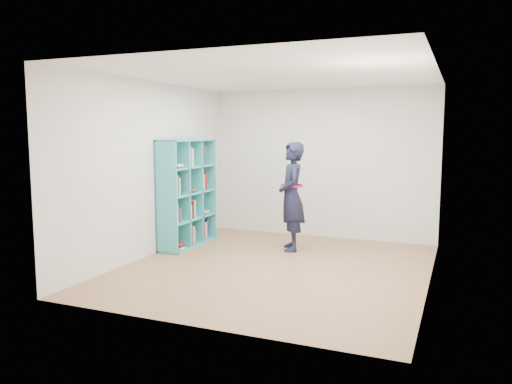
% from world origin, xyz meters
% --- Properties ---
extents(floor, '(4.50, 4.50, 0.00)m').
position_xyz_m(floor, '(0.00, 0.00, 0.00)').
color(floor, olive).
rests_on(floor, ground).
extents(ceiling, '(4.50, 4.50, 0.00)m').
position_xyz_m(ceiling, '(0.00, 0.00, 2.60)').
color(ceiling, white).
rests_on(ceiling, wall_back).
extents(wall_left, '(0.02, 4.50, 2.60)m').
position_xyz_m(wall_left, '(-2.00, 0.00, 1.30)').
color(wall_left, beige).
rests_on(wall_left, floor).
extents(wall_right, '(0.02, 4.50, 2.60)m').
position_xyz_m(wall_right, '(2.00, 0.00, 1.30)').
color(wall_right, beige).
rests_on(wall_right, floor).
extents(wall_back, '(4.00, 0.02, 2.60)m').
position_xyz_m(wall_back, '(0.00, 2.25, 1.30)').
color(wall_back, beige).
rests_on(wall_back, floor).
extents(wall_front, '(4.00, 0.02, 2.60)m').
position_xyz_m(wall_front, '(0.00, -2.25, 1.30)').
color(wall_front, beige).
rests_on(wall_front, floor).
extents(bookshelf, '(0.38, 1.30, 1.74)m').
position_xyz_m(bookshelf, '(-1.83, 0.73, 0.85)').
color(bookshelf, teal).
rests_on(bookshelf, floor).
extents(person, '(0.63, 0.73, 1.70)m').
position_xyz_m(person, '(-0.14, 1.08, 0.85)').
color(person, black).
rests_on(person, floor).
extents(smartphone, '(0.06, 0.09, 0.14)m').
position_xyz_m(smartphone, '(-0.29, 1.09, 0.97)').
color(smartphone, silver).
rests_on(smartphone, person).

